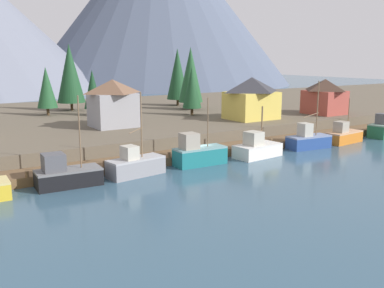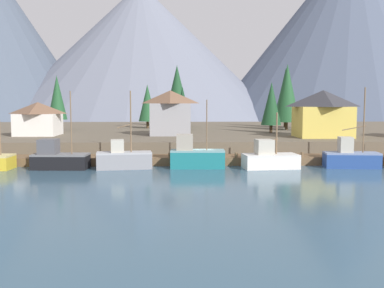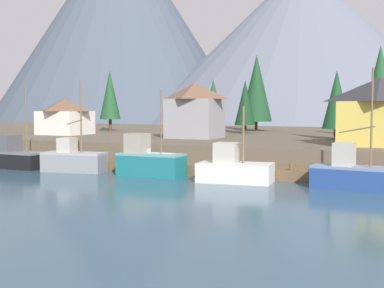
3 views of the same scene
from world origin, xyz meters
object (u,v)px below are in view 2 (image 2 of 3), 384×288
(conifer_back_right, at_px, (57,98))
(conifer_far_left, at_px, (177,92))
(house_grey, at_px, (170,112))
(conifer_centre, at_px, (285,94))
(fishing_boat_teal, at_px, (195,156))
(fishing_boat_blue, at_px, (351,158))
(fishing_boat_grey, at_px, (124,159))
(fishing_boat_white, at_px, (269,159))
(conifer_near_right, at_px, (271,104))
(house_yellow, at_px, (323,113))
(house_white, at_px, (38,118))
(conifer_mid_left, at_px, (147,103))
(fishing_boat_black, at_px, (59,158))
(conifer_back_left, at_px, (183,105))
(conifer_mid_right, at_px, (287,93))

(conifer_back_right, height_order, conifer_far_left, conifer_far_left)
(house_grey, relative_size, conifer_centre, 0.58)
(fishing_boat_teal, xyz_separation_m, fishing_boat_blue, (18.21, -0.26, -0.20))
(fishing_boat_grey, xyz_separation_m, fishing_boat_blue, (26.52, 0.07, 0.01))
(fishing_boat_white, height_order, conifer_near_right, conifer_near_right)
(fishing_boat_blue, xyz_separation_m, house_yellow, (0.88, 13.38, 4.82))
(house_white, relative_size, conifer_near_right, 0.77)
(fishing_boat_blue, distance_m, conifer_mid_left, 44.95)
(fishing_boat_teal, distance_m, conifer_far_left, 41.43)
(fishing_boat_black, distance_m, conifer_near_right, 37.46)
(fishing_boat_black, distance_m, fishing_boat_blue, 33.97)
(conifer_centre, bearing_deg, conifer_back_left, -164.88)
(conifer_mid_left, relative_size, conifer_back_left, 1.06)
(fishing_boat_black, height_order, fishing_boat_grey, fishing_boat_grey)
(house_yellow, xyz_separation_m, conifer_mid_right, (-1.32, 16.55, 3.20))
(fishing_boat_grey, height_order, conifer_mid_right, conifer_mid_right)
(fishing_boat_teal, relative_size, conifer_far_left, 0.63)
(house_white, bearing_deg, conifer_far_left, 46.72)
(fishing_boat_grey, distance_m, house_grey, 19.36)
(fishing_boat_blue, relative_size, conifer_mid_left, 1.11)
(conifer_mid_left, xyz_separation_m, conifer_mid_right, (25.76, -6.07, 1.84))
(fishing_boat_white, xyz_separation_m, house_white, (-32.13, 18.48, 3.97))
(fishing_boat_blue, bearing_deg, conifer_mid_left, 131.89)
(conifer_near_right, relative_size, conifer_far_left, 0.67)
(conifer_near_right, distance_m, conifer_mid_left, 25.23)
(fishing_boat_black, xyz_separation_m, fishing_boat_teal, (15.76, 0.26, 0.17))
(conifer_mid_right, bearing_deg, fishing_boat_blue, -89.17)
(conifer_near_right, xyz_separation_m, conifer_centre, (5.83, 14.71, 1.77))
(house_white, bearing_deg, conifer_back_left, 31.44)
(fishing_boat_white, bearing_deg, conifer_near_right, 72.10)
(house_white, height_order, conifer_back_left, conifer_back_left)
(conifer_mid_left, height_order, conifer_mid_right, conifer_mid_right)
(fishing_boat_white, relative_size, house_grey, 0.95)
(house_grey, relative_size, house_yellow, 0.86)
(fishing_boat_blue, distance_m, conifer_mid_right, 30.99)
(conifer_mid_right, bearing_deg, conifer_back_right, 180.00)
(conifer_mid_left, relative_size, conifer_mid_right, 0.70)
(fishing_boat_grey, height_order, house_yellow, house_yellow)
(fishing_boat_teal, bearing_deg, conifer_far_left, 94.64)
(conifer_mid_right, xyz_separation_m, conifer_far_left, (-20.03, 10.88, 0.34))
(conifer_centre, bearing_deg, fishing_boat_blue, -91.62)
(fishing_boat_blue, relative_size, house_white, 1.46)
(fishing_boat_blue, xyz_separation_m, conifer_near_right, (-4.78, 22.66, 6.14))
(conifer_back_right, bearing_deg, fishing_boat_grey, -62.84)
(house_yellow, height_order, house_white, house_yellow)
(conifer_centre, bearing_deg, fishing_boat_black, -133.14)
(house_grey, height_order, conifer_mid_left, conifer_mid_left)
(fishing_boat_black, bearing_deg, conifer_back_left, 68.38)
(fishing_boat_black, distance_m, house_white, 20.16)
(house_grey, bearing_deg, conifer_far_left, 87.62)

